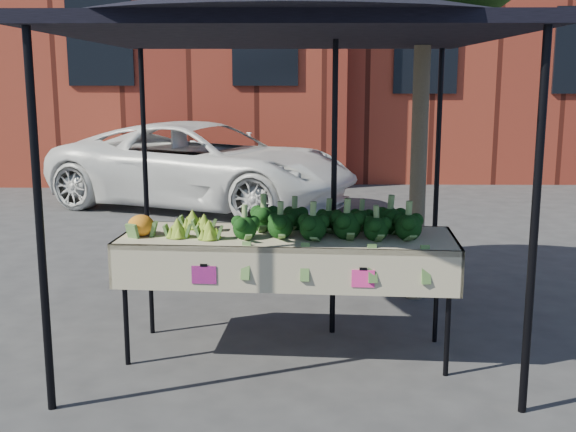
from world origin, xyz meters
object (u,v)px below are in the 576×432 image
object	(u,v)px
vehicle	(201,51)
street_tree	(422,65)
canopy	(289,162)
table	(288,295)

from	to	relation	value
vehicle	street_tree	size ratio (longest dim) A/B	1.15
canopy	vehicle	xyz separation A→B (m)	(-1.42, 5.58, 1.07)
table	vehicle	distance (m)	6.57
canopy	vehicle	size ratio (longest dim) A/B	0.65
table	vehicle	bearing A→B (deg)	103.14
canopy	vehicle	bearing A→B (deg)	104.34
canopy	table	bearing A→B (deg)	-90.34
street_tree	canopy	bearing A→B (deg)	-143.67
canopy	vehicle	distance (m)	5.85
table	street_tree	world-z (taller)	street_tree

